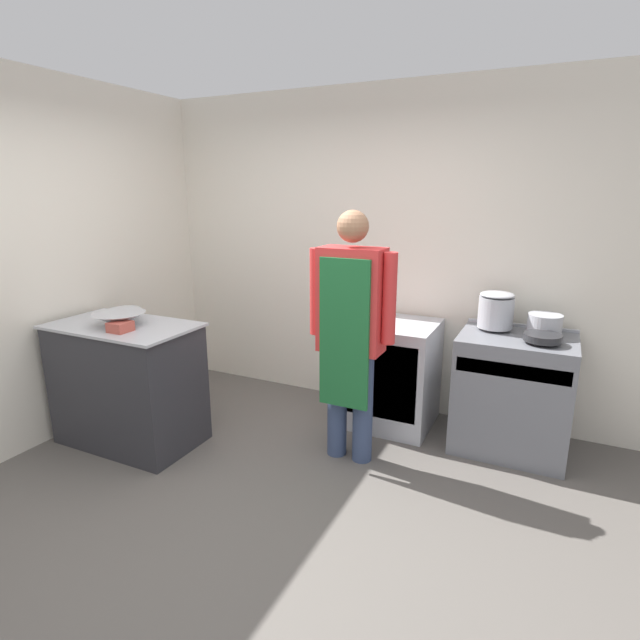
{
  "coord_description": "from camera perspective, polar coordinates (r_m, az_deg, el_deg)",
  "views": [
    {
      "loc": [
        1.58,
        -2.05,
        1.88
      ],
      "look_at": [
        0.07,
        1.08,
        0.96
      ],
      "focal_mm": 28.0,
      "sensor_mm": 36.0,
      "label": 1
    }
  ],
  "objects": [
    {
      "name": "mixing_bowl",
      "position": [
        3.86,
        -21.96,
        0.08
      ],
      "size": [
        0.37,
        0.37,
        0.09
      ],
      "color": "#B2B5BC",
      "rests_on": "prep_counter"
    },
    {
      "name": "person_cook",
      "position": [
        3.37,
        3.53,
        -0.5
      ],
      "size": [
        0.61,
        0.24,
        1.75
      ],
      "color": "#38476B",
      "rests_on": "ground_plane"
    },
    {
      "name": "prep_counter",
      "position": [
        4.04,
        -21.06,
        -6.8
      ],
      "size": [
        1.08,
        0.63,
        0.92
      ],
      "color": "#2D2D33",
      "rests_on": "ground_plane"
    },
    {
      "name": "wall_left",
      "position": [
        4.62,
        -22.68,
        7.06
      ],
      "size": [
        0.05,
        8.0,
        2.7
      ],
      "color": "silver",
      "rests_on": "ground_plane"
    },
    {
      "name": "saute_pan",
      "position": [
        3.68,
        24.09,
        -1.82
      ],
      "size": [
        0.25,
        0.25,
        0.05
      ],
      "color": "#262628",
      "rests_on": "stove"
    },
    {
      "name": "wall_back",
      "position": [
        4.37,
        4.37,
        7.77
      ],
      "size": [
        8.0,
        0.05,
        2.7
      ],
      "color": "silver",
      "rests_on": "ground_plane"
    },
    {
      "name": "plastic_tub",
      "position": [
        3.7,
        -21.86,
        -0.72
      ],
      "size": [
        0.14,
        0.14,
        0.07
      ],
      "color": "#B24C3F",
      "rests_on": "prep_counter"
    },
    {
      "name": "fridge_unit",
      "position": [
        4.11,
        8.25,
        -6.08
      ],
      "size": [
        0.67,
        0.63,
        0.85
      ],
      "color": "silver",
      "rests_on": "ground_plane"
    },
    {
      "name": "stock_pot",
      "position": [
        3.88,
        19.47,
        1.13
      ],
      "size": [
        0.25,
        0.25,
        0.27
      ],
      "color": "#B2B5BC",
      "rests_on": "stove"
    },
    {
      "name": "stove",
      "position": [
        3.94,
        21.13,
        -7.8
      ],
      "size": [
        0.79,
        0.62,
        0.89
      ],
      "color": "slate",
      "rests_on": "ground_plane"
    },
    {
      "name": "sauce_pot",
      "position": [
        3.88,
        24.29,
        -0.38
      ],
      "size": [
        0.23,
        0.23,
        0.13
      ],
      "color": "#B2B5BC",
      "rests_on": "stove"
    },
    {
      "name": "small_bowl",
      "position": [
        4.1,
        -21.45,
        0.75
      ],
      "size": [
        0.24,
        0.24,
        0.07
      ],
      "color": "#B2B5BC",
      "rests_on": "prep_counter"
    },
    {
      "name": "ground_plane",
      "position": [
        3.2,
        -10.37,
        -21.5
      ],
      "size": [
        14.0,
        14.0,
        0.0
      ],
      "primitive_type": "plane",
      "color": "#5B5651"
    }
  ]
}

